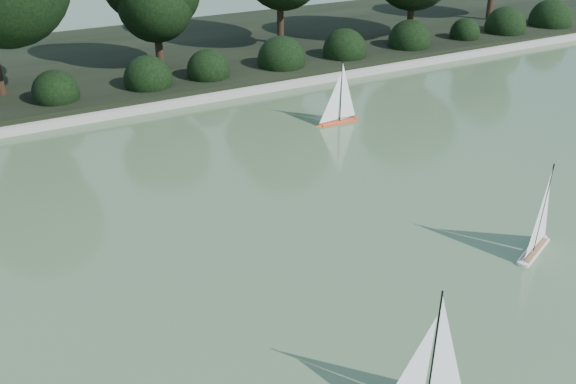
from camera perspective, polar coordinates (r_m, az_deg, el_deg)
The scene contains 6 objects.
ground at distance 8.01m, azimuth 9.98°, elevation -11.51°, with size 80.00×80.00×0.00m, color #3C5131.
pond_coping at distance 15.15m, azimuth -11.75°, elevation 7.52°, with size 40.00×0.35×0.18m, color gray.
far_bank at distance 18.84m, azimuth -15.76°, elevation 10.99°, with size 40.00×8.00×0.30m, color black.
shrub_hedge at distance 15.87m, azimuth -12.93°, elevation 9.63°, with size 29.10×1.10×1.10m.
sailboat_white_b at distance 9.86m, azimuth 21.35°, elevation -3.64°, with size 1.06×0.58×1.51m.
sailboat_orange at distance 13.96m, azimuth 4.23°, elevation 6.99°, with size 1.08×0.20×1.47m.
Camera 1 is at (-4.23, -4.74, 4.88)m, focal length 40.00 mm.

